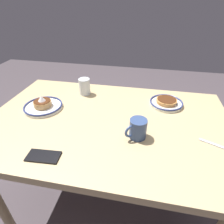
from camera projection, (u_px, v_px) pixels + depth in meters
ground_plane at (109, 198)px, 1.47m from camera, size 6.00×6.00×0.00m
dining_table at (108, 130)px, 1.10m from camera, size 1.37×0.89×0.75m
plate_near_main at (43, 106)px, 1.16m from camera, size 0.23×0.23×0.09m
plate_center_pancakes at (166, 102)px, 1.19m from camera, size 0.21×0.21×0.04m
coffee_mug at (138, 129)px, 0.91m from camera, size 0.10×0.10×0.10m
drinking_glass at (85, 87)px, 1.30m from camera, size 0.08×0.08×0.11m
cell_phone at (43, 156)px, 0.82m from camera, size 0.15×0.08×0.01m
fork_near at (220, 147)px, 0.87m from camera, size 0.18×0.09×0.01m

